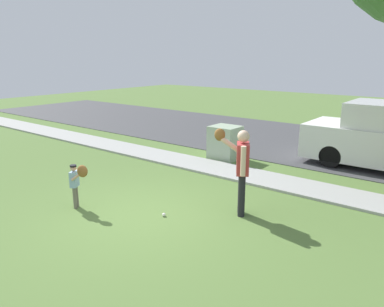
# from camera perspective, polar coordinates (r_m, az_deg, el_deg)

# --- Properties ---
(ground_plane) EXTENTS (48.00, 48.00, 0.00)m
(ground_plane) POSITION_cam_1_polar(r_m,az_deg,el_deg) (10.34, 6.25, -3.18)
(ground_plane) COLOR #567538
(sidewalk_strip) EXTENTS (36.00, 1.20, 0.06)m
(sidewalk_strip) POSITION_cam_1_polar(r_m,az_deg,el_deg) (10.41, 6.54, -2.89)
(sidewalk_strip) COLOR #A3A39E
(sidewalk_strip) RESTS_ON ground
(road_surface) EXTENTS (36.00, 6.80, 0.02)m
(road_surface) POSITION_cam_1_polar(r_m,az_deg,el_deg) (14.78, 16.81, 1.75)
(road_surface) COLOR #424244
(road_surface) RESTS_ON ground
(person_adult) EXTENTS (0.88, 0.54, 1.76)m
(person_adult) POSITION_cam_1_polar(r_m,az_deg,el_deg) (7.48, 7.42, -1.55)
(person_adult) COLOR black
(person_adult) RESTS_ON ground
(person_child) EXTENTS (0.53, 0.29, 1.00)m
(person_child) POSITION_cam_1_polar(r_m,az_deg,el_deg) (8.19, -17.19, -3.75)
(person_child) COLOR #6B6656
(person_child) RESTS_ON ground
(baseball) EXTENTS (0.07, 0.07, 0.07)m
(baseball) POSITION_cam_1_polar(r_m,az_deg,el_deg) (7.68, -4.33, -9.32)
(baseball) COLOR white
(baseball) RESTS_ON ground
(utility_cabinet) EXTENTS (0.88, 0.79, 1.05)m
(utility_cabinet) POSITION_cam_1_polar(r_m,az_deg,el_deg) (11.74, 5.08, 1.67)
(utility_cabinet) COLOR #9EB293
(utility_cabinet) RESTS_ON ground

